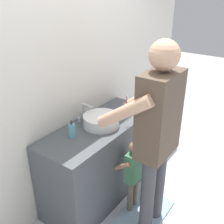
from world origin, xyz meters
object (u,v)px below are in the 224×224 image
at_px(child_toddler, 133,171).
at_px(adult_parent, 156,127).
at_px(soap_bottle, 72,130).
at_px(toothbrush_cup, 126,107).

relative_size(child_toddler, adult_parent, 0.45).
bearing_deg(soap_bottle, toothbrush_cup, -8.34).
xyz_separation_m(soap_bottle, adult_parent, (0.28, -0.70, 0.14)).
bearing_deg(soap_bottle, child_toddler, -55.27).
relative_size(toothbrush_cup, soap_bottle, 1.25).
xyz_separation_m(child_toddler, adult_parent, (-0.05, -0.23, 0.59)).
bearing_deg(child_toddler, toothbrush_cup, 41.30).
relative_size(toothbrush_cup, child_toddler, 0.26).
xyz_separation_m(toothbrush_cup, soap_bottle, (-0.73, 0.11, 0.02)).
height_order(toothbrush_cup, child_toddler, toothbrush_cup).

